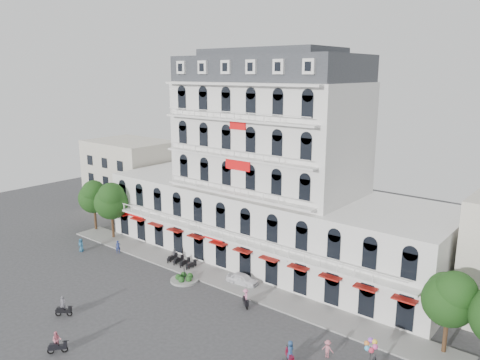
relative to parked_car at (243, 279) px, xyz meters
The scene contains 19 objects.
ground 9.88m from the parked_car, 105.62° to the right, with size 120.00×120.00×0.00m, color #38383A.
sidewalk 2.76m from the parked_car, 169.34° to the right, with size 53.00×4.00×0.16m, color gray.
main_building 12.89m from the parked_car, 107.36° to the left, with size 45.00×15.00×25.80m.
flank_building_west 34.72m from the parked_car, 162.18° to the left, with size 14.00×10.00×12.00m, color beige.
traffic_island 6.66m from the parked_car, 148.26° to the right, with size 3.20×3.20×1.60m.
parked_scooter_row 9.06m from the parked_car, behind, with size 4.40×1.80×1.10m, color black, non-canonical shape.
tree_west_outer 28.99m from the parked_car, behind, with size 4.50×4.48×7.76m.
tree_west_inner 24.14m from the parked_car, behind, with size 4.76×4.76×8.25m.
tree_east_inner 21.89m from the parked_car, ahead, with size 4.40×4.37×7.57m.
parked_car is the anchor object (origin of this frame).
rider_west 18.75m from the parked_car, 119.11° to the right, with size 1.41×1.20×2.12m.
rider_southwest 20.42m from the parked_car, 100.99° to the right, with size 1.21×1.40×2.00m.
rider_east 15.01m from the parked_car, 36.32° to the right, with size 1.39×1.23×2.04m.
rider_center 5.12m from the parked_car, 47.84° to the right, with size 1.39×1.22×1.93m.
pedestrian_left 23.39m from the parked_car, 165.62° to the right, with size 0.87×0.57×1.79m, color #275575.
pedestrian_mid 11.00m from the parked_car, behind, with size 0.89×0.37×1.52m, color slate.
pedestrian_right 15.34m from the parked_car, 23.83° to the right, with size 0.99×0.57×1.54m, color #C16674.
pedestrian_far 18.65m from the parked_car, behind, with size 0.63×0.41×1.73m, color navy.
balloon_vendor 18.41m from the parked_car, 17.33° to the right, with size 1.42×1.28×2.45m.
Camera 1 is at (32.84, -28.07, 23.12)m, focal length 35.00 mm.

